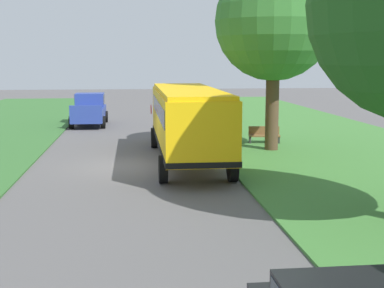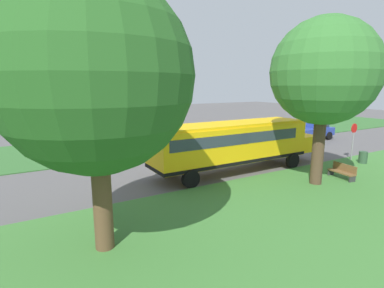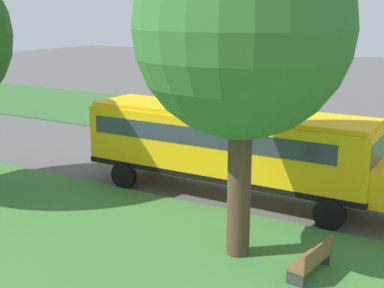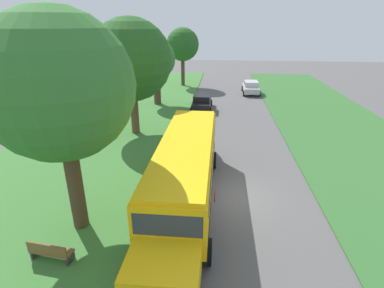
# 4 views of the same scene
# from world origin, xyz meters

# --- Properties ---
(ground_plane) EXTENTS (120.00, 120.00, 0.00)m
(ground_plane) POSITION_xyz_m (0.00, 0.00, 0.00)
(ground_plane) COLOR #565454
(grass_verge) EXTENTS (12.00, 80.00, 0.08)m
(grass_verge) POSITION_xyz_m (-10.00, 0.00, 0.04)
(grass_verge) COLOR #3D7533
(grass_verge) RESTS_ON ground
(grass_far_side) EXTENTS (10.00, 80.00, 0.07)m
(grass_far_side) POSITION_xyz_m (9.00, 0.00, 0.04)
(grass_far_side) COLOR #33662D
(grass_far_side) RESTS_ON ground
(school_bus) EXTENTS (2.85, 12.42, 3.16)m
(school_bus) POSITION_xyz_m (-2.49, -0.74, 1.92)
(school_bus) COLOR yellow
(school_bus) RESTS_ON ground
(pickup_truck) EXTENTS (2.28, 5.40, 2.10)m
(pickup_truck) POSITION_xyz_m (2.70, -14.72, 1.07)
(pickup_truck) COLOR #283D93
(pickup_truck) RESTS_ON ground
(oak_tree_beside_bus) EXTENTS (5.55, 5.55, 8.90)m
(oak_tree_beside_bus) POSITION_xyz_m (-6.83, -2.84, 6.08)
(oak_tree_beside_bus) COLOR #4C3826
(oak_tree_beside_bus) RESTS_ON ground
(oak_tree_roadside_mid) EXTENTS (6.05, 6.05, 8.74)m
(oak_tree_roadside_mid) POSITION_xyz_m (-7.47, 8.68, 5.72)
(oak_tree_roadside_mid) COLOR brown
(oak_tree_roadside_mid) RESTS_ON ground
(stop_sign) EXTENTS (0.08, 0.68, 2.74)m
(stop_sign) POSITION_xyz_m (-4.60, -9.89, 1.74)
(stop_sign) COLOR gray
(stop_sign) RESTS_ON ground
(park_bench) EXTENTS (1.65, 0.70, 0.92)m
(park_bench) POSITION_xyz_m (-6.99, -5.14, 0.47)
(park_bench) COLOR brown
(park_bench) RESTS_ON ground
(trash_bin) EXTENTS (0.56, 0.56, 0.90)m
(trash_bin) POSITION_xyz_m (-5.60, -9.63, 0.45)
(trash_bin) COLOR #2D4C33
(trash_bin) RESTS_ON ground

